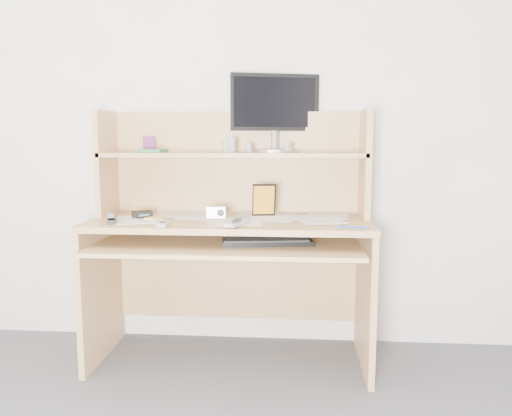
# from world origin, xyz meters

# --- Properties ---
(back_wall) EXTENTS (3.60, 0.04, 2.50)m
(back_wall) POSITION_xyz_m (0.00, 1.80, 1.25)
(back_wall) COLOR white
(back_wall) RESTS_ON floor
(desk) EXTENTS (1.40, 0.70, 1.30)m
(desk) POSITION_xyz_m (0.00, 1.56, 0.69)
(desk) COLOR tan
(desk) RESTS_ON floor
(paper_clutter) EXTENTS (1.32, 0.54, 0.01)m
(paper_clutter) POSITION_xyz_m (0.00, 1.48, 0.75)
(paper_clutter) COLOR silver
(paper_clutter) RESTS_ON desk
(keyboard) EXTENTS (0.45, 0.21, 0.03)m
(keyboard) POSITION_xyz_m (0.20, 1.36, 0.66)
(keyboard) COLOR black
(keyboard) RESTS_ON desk
(tv_remote) EXTENTS (0.10, 0.18, 0.02)m
(tv_remote) POSITION_xyz_m (0.06, 1.27, 0.76)
(tv_remote) COLOR #A5A5A0
(tv_remote) RESTS_ON paper_clutter
(flip_phone) EXTENTS (0.05, 0.08, 0.02)m
(flip_phone) POSITION_xyz_m (-0.27, 1.22, 0.77)
(flip_phone) COLOR silver
(flip_phone) RESTS_ON paper_clutter
(stapler) EXTENTS (0.07, 0.14, 0.04)m
(stapler) POSITION_xyz_m (-0.56, 1.33, 0.78)
(stapler) COLOR black
(stapler) RESTS_ON paper_clutter
(wallet) EXTENTS (0.12, 0.12, 0.03)m
(wallet) POSITION_xyz_m (-0.46, 1.51, 0.77)
(wallet) COLOR black
(wallet) RESTS_ON paper_clutter
(sticky_note_pad) EXTENTS (0.08, 0.08, 0.01)m
(sticky_note_pad) POSITION_xyz_m (-0.39, 1.45, 0.75)
(sticky_note_pad) COLOR yellow
(sticky_note_pad) RESTS_ON desk
(digital_camera) EXTENTS (0.10, 0.05, 0.06)m
(digital_camera) POSITION_xyz_m (-0.07, 1.47, 0.79)
(digital_camera) COLOR silver
(digital_camera) RESTS_ON paper_clutter
(game_case) EXTENTS (0.12, 0.04, 0.17)m
(game_case) POSITION_xyz_m (0.17, 1.56, 0.84)
(game_case) COLOR black
(game_case) RESTS_ON paper_clutter
(blue_pen) EXTENTS (0.14, 0.01, 0.01)m
(blue_pen) POSITION_xyz_m (0.58, 1.22, 0.76)
(blue_pen) COLOR blue
(blue_pen) RESTS_ON paper_clutter
(card_box) EXTENTS (0.06, 0.04, 0.09)m
(card_box) POSITION_xyz_m (-0.47, 1.69, 1.12)
(card_box) COLOR #9C2A14
(card_box) RESTS_ON desk
(shelf_book) EXTENTS (0.13, 0.18, 0.02)m
(shelf_book) POSITION_xyz_m (-0.43, 1.61, 1.09)
(shelf_book) COLOR #388C54
(shelf_book) RESTS_ON desk
(chip_stack_a) EXTENTS (0.04, 0.04, 0.05)m
(chip_stack_a) POSITION_xyz_m (0.08, 1.61, 1.11)
(chip_stack_a) COLOR black
(chip_stack_a) RESTS_ON desk
(chip_stack_b) EXTENTS (0.05, 0.05, 0.07)m
(chip_stack_b) POSITION_xyz_m (-0.04, 1.62, 1.11)
(chip_stack_b) COLOR white
(chip_stack_b) RESTS_ON desk
(chip_stack_c) EXTENTS (0.05, 0.05, 0.05)m
(chip_stack_c) POSITION_xyz_m (0.29, 1.64, 1.11)
(chip_stack_c) COLOR black
(chip_stack_c) RESTS_ON desk
(chip_stack_d) EXTENTS (0.06, 0.06, 0.08)m
(chip_stack_d) POSITION_xyz_m (-0.01, 1.62, 1.12)
(chip_stack_d) COLOR white
(chip_stack_d) RESTS_ON desk
(monitor) EXTENTS (0.47, 0.24, 0.42)m
(monitor) POSITION_xyz_m (0.21, 1.72, 1.30)
(monitor) COLOR #9F9EA3
(monitor) RESTS_ON desk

